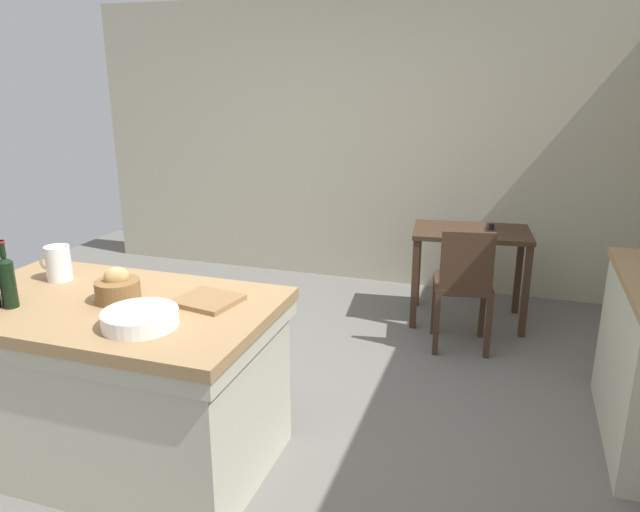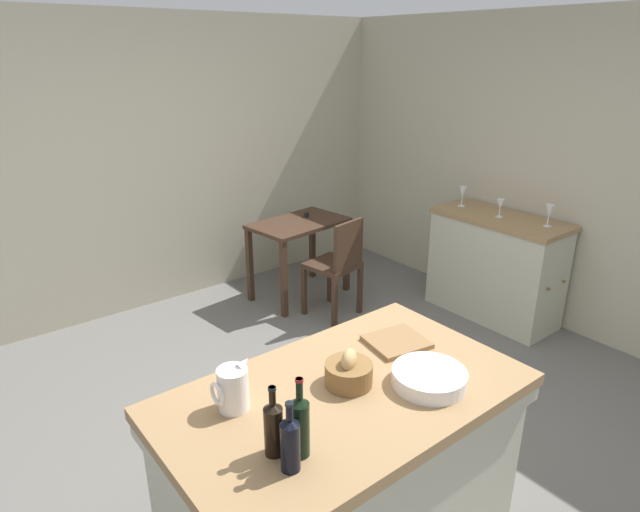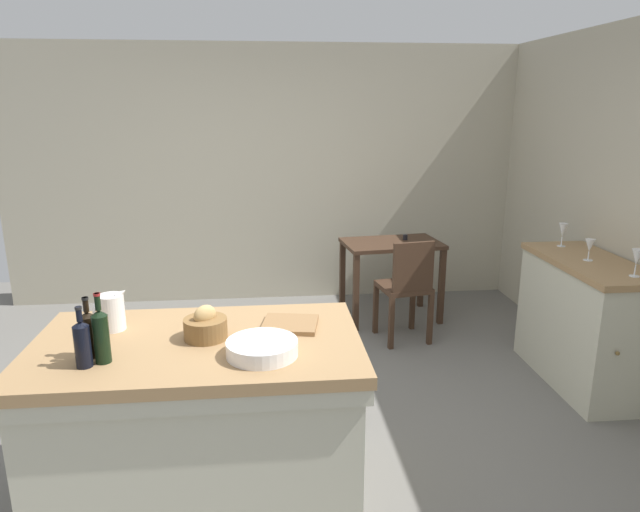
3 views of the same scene
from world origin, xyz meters
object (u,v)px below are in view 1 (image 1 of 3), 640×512
island_table (117,376)px  wine_bottle_dark (7,281)px  pitcher (58,263)px  wine_bottle_amber (7,278)px  bread_basket (118,289)px  wash_bowl (140,318)px  writing_desk (471,245)px  cutting_board (208,300)px  wooden_chair (463,284)px

island_table → wine_bottle_dark: wine_bottle_dark is taller
pitcher → wine_bottle_amber: (-0.02, -0.33, 0.02)m
bread_basket → wine_bottle_dark: 0.50m
island_table → wash_bowl: wash_bowl is taller
writing_desk → cutting_board: bearing=-114.9°
bread_basket → wine_bottle_dark: (-0.44, -0.23, 0.07)m
writing_desk → wine_bottle_amber: size_ratio=3.31×
wash_bowl → wine_bottle_dark: bearing=-180.0°
island_table → cutting_board: cutting_board is taller
wine_bottle_dark → wine_bottle_amber: 0.10m
wooden_chair → wine_bottle_dark: (-1.94, -2.08, 0.51)m
writing_desk → wine_bottle_dark: (-1.93, -2.65, 0.38)m
cutting_board → wine_bottle_dark: 0.93m
writing_desk → cutting_board: (-1.07, -2.31, 0.26)m
wine_bottle_amber → writing_desk: bearing=52.2°
wine_bottle_dark → wine_bottle_amber: bearing=138.2°
pitcher → wash_bowl: 0.87m
bread_basket → pitcher: bearing=161.4°
bread_basket → wine_bottle_amber: bearing=-162.3°
pitcher → cutting_board: size_ratio=0.81×
island_table → wine_bottle_amber: wine_bottle_amber is taller
wash_bowl → cutting_board: 0.37m
writing_desk → wooden_chair: bearing=-89.5°
wooden_chair → pitcher: pitcher is taller
writing_desk → wooden_chair: size_ratio=1.04×
wine_bottle_amber → cutting_board: bearing=16.5°
island_table → wash_bowl: (0.32, -0.20, 0.44)m
bread_basket → cutting_board: bearing=15.0°
wooden_chair → cutting_board: wooden_chair is taller
wash_bowl → bread_basket: size_ratio=1.55×
island_table → cutting_board: (0.47, 0.14, 0.42)m
island_table → writing_desk: size_ratio=1.69×
island_table → bread_basket: bread_basket is taller
writing_desk → cutting_board: 2.56m
wooden_chair → wine_bottle_dark: 2.89m
cutting_board → wine_bottle_dark: (-0.86, -0.34, 0.12)m
wash_bowl → wooden_chair: bearing=59.6°
wooden_chair → wash_bowl: size_ratio=2.75×
island_table → writing_desk: 2.90m
island_table → wooden_chair: 2.43m
writing_desk → wash_bowl: 2.93m
pitcher → cutting_board: pitcher is taller
island_table → pitcher: 0.70m
wooden_chair → wash_bowl: wash_bowl is taller
wine_bottle_amber → wine_bottle_dark: bearing=-41.8°
writing_desk → cutting_board: size_ratio=3.40×
island_table → pitcher: size_ratio=7.07×
wooden_chair → wash_bowl: 2.45m
writing_desk → wash_bowl: (-1.22, -2.65, 0.28)m
writing_desk → wine_bottle_dark: wine_bottle_dark is taller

